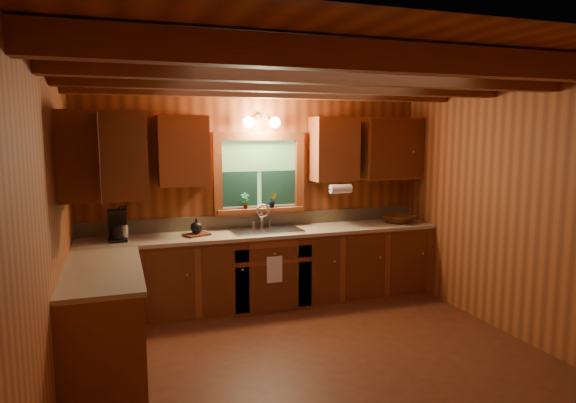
% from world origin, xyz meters
% --- Properties ---
extents(room, '(4.20, 4.20, 4.20)m').
position_xyz_m(room, '(0.00, 0.00, 1.30)').
color(room, '#4F2513').
rests_on(room, ground).
extents(ceiling_beams, '(4.20, 2.54, 0.18)m').
position_xyz_m(ceiling_beams, '(0.00, 0.00, 2.49)').
color(ceiling_beams, brown).
rests_on(ceiling_beams, room).
extents(base_cabinets, '(4.20, 2.22, 0.86)m').
position_xyz_m(base_cabinets, '(-0.49, 1.28, 0.43)').
color(base_cabinets, brown).
rests_on(base_cabinets, ground).
extents(countertop, '(4.20, 2.24, 0.04)m').
position_xyz_m(countertop, '(-0.48, 1.29, 0.88)').
color(countertop, tan).
rests_on(countertop, base_cabinets).
extents(backsplash, '(4.20, 0.02, 0.16)m').
position_xyz_m(backsplash, '(0.00, 1.89, 0.98)').
color(backsplash, tan).
rests_on(backsplash, room).
extents(dishwasher_panel, '(0.02, 0.60, 0.80)m').
position_xyz_m(dishwasher_panel, '(-1.47, 0.68, 0.43)').
color(dishwasher_panel, white).
rests_on(dishwasher_panel, base_cabinets).
extents(upper_cabinets, '(4.19, 1.77, 0.78)m').
position_xyz_m(upper_cabinets, '(-0.56, 1.42, 1.84)').
color(upper_cabinets, brown).
rests_on(upper_cabinets, room).
extents(window, '(1.12, 0.08, 1.00)m').
position_xyz_m(window, '(0.00, 1.87, 1.53)').
color(window, brown).
rests_on(window, room).
extents(window_sill, '(1.06, 0.14, 0.04)m').
position_xyz_m(window_sill, '(0.00, 1.82, 1.12)').
color(window_sill, brown).
rests_on(window_sill, room).
extents(wall_sconce, '(0.45, 0.21, 0.17)m').
position_xyz_m(wall_sconce, '(0.00, 1.75, 2.16)').
color(wall_sconce, black).
rests_on(wall_sconce, room).
extents(paper_towel_roll, '(0.27, 0.11, 0.11)m').
position_xyz_m(paper_towel_roll, '(0.92, 1.53, 1.37)').
color(paper_towel_roll, white).
rests_on(paper_towel_roll, upper_cabinets).
extents(dish_towel, '(0.18, 0.01, 0.30)m').
position_xyz_m(dish_towel, '(0.00, 1.26, 0.52)').
color(dish_towel, white).
rests_on(dish_towel, base_cabinets).
extents(sink, '(0.82, 0.48, 0.43)m').
position_xyz_m(sink, '(0.00, 1.60, 0.86)').
color(sink, silver).
rests_on(sink, countertop).
extents(coffee_maker, '(0.19, 0.24, 0.33)m').
position_xyz_m(coffee_maker, '(-1.65, 1.60, 1.06)').
color(coffee_maker, black).
rests_on(coffee_maker, countertop).
extents(utensil_crock, '(0.13, 0.13, 0.37)m').
position_xyz_m(utensil_crock, '(-1.59, 1.64, 0.99)').
color(utensil_crock, silver).
rests_on(utensil_crock, countertop).
extents(cutting_board, '(0.32, 0.28, 0.02)m').
position_xyz_m(cutting_board, '(-0.81, 1.58, 0.91)').
color(cutting_board, '#532511').
rests_on(cutting_board, countertop).
extents(teakettle, '(0.13, 0.13, 0.17)m').
position_xyz_m(teakettle, '(-0.81, 1.58, 0.99)').
color(teakettle, black).
rests_on(teakettle, cutting_board).
extents(wicker_basket, '(0.54, 0.54, 0.10)m').
position_xyz_m(wicker_basket, '(1.75, 1.56, 0.95)').
color(wicker_basket, '#48230C').
rests_on(wicker_basket, countertop).
extents(potted_plant_left, '(0.11, 0.08, 0.20)m').
position_xyz_m(potted_plant_left, '(-0.20, 1.80, 1.24)').
color(potted_plant_left, '#532511').
rests_on(potted_plant_left, window_sill).
extents(potted_plant_right, '(0.10, 0.09, 0.18)m').
position_xyz_m(potted_plant_right, '(0.14, 1.80, 1.23)').
color(potted_plant_right, '#532511').
rests_on(potted_plant_right, window_sill).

